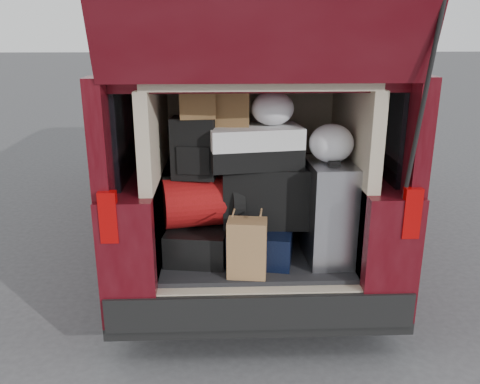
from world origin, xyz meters
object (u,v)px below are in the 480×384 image
object	(u,v)px
navy_hardshell	(262,240)
twotone_duffel	(255,147)
red_duffel	(202,201)
backpack	(194,148)
black_soft_case	(266,194)
black_hardshell	(200,239)
silver_roller	(328,211)
kraft_bag	(247,248)

from	to	relation	value
navy_hardshell	twotone_duffel	xyz separation A→B (m)	(-0.05, 0.04, 0.64)
red_duffel	backpack	bearing A→B (deg)	177.89
red_duffel	black_soft_case	world-z (taller)	black_soft_case
black_hardshell	red_duffel	bearing A→B (deg)	-7.50
silver_roller	red_duffel	world-z (taller)	silver_roller
kraft_bag	backpack	size ratio (longest dim) A/B	0.93
black_hardshell	black_soft_case	distance (m)	0.54
black_hardshell	backpack	distance (m)	0.64
black_soft_case	twotone_duffel	xyz separation A→B (m)	(-0.08, -0.03, 0.33)
kraft_bag	twotone_duffel	distance (m)	0.65
backpack	twotone_duffel	bearing A→B (deg)	7.72
red_duffel	black_hardshell	bearing A→B (deg)	152.43
black_soft_case	backpack	distance (m)	0.57
kraft_bag	twotone_duffel	xyz separation A→B (m)	(0.06, 0.32, 0.57)
black_hardshell	black_soft_case	bearing A→B (deg)	10.06
black_hardshell	kraft_bag	distance (m)	0.46
black_hardshell	navy_hardshell	world-z (taller)	navy_hardshell
black_hardshell	twotone_duffel	bearing A→B (deg)	6.30
backpack	red_duffel	bearing A→B (deg)	17.48
silver_roller	kraft_bag	world-z (taller)	silver_roller
red_duffel	black_soft_case	distance (m)	0.43
red_duffel	black_soft_case	bearing A→B (deg)	-9.27
kraft_bag	red_duffel	world-z (taller)	red_duffel
backpack	silver_roller	bearing A→B (deg)	1.94
black_hardshell	silver_roller	distance (m)	0.88
red_duffel	silver_roller	bearing A→B (deg)	-18.43
twotone_duffel	black_hardshell	bearing A→B (deg)	169.32
navy_hardshell	black_hardshell	bearing A→B (deg)	-175.07
black_hardshell	red_duffel	size ratio (longest dim) A/B	1.07
backpack	kraft_bag	bearing A→B (deg)	-36.74
silver_roller	backpack	xyz separation A→B (m)	(-0.87, 0.09, 0.41)
black_hardshell	kraft_bag	bearing A→B (deg)	-39.57
silver_roller	backpack	world-z (taller)	backpack
silver_roller	backpack	bearing A→B (deg)	171.63
black_hardshell	silver_roller	bearing A→B (deg)	1.45
silver_roller	kraft_bag	size ratio (longest dim) A/B	1.80
kraft_bag	black_soft_case	size ratio (longest dim) A/B	0.66
navy_hardshell	red_duffel	bearing A→B (deg)	-174.66
black_hardshell	kraft_bag	xyz separation A→B (m)	(0.30, -0.33, 0.08)
backpack	twotone_duffel	world-z (taller)	backpack
navy_hardshell	backpack	size ratio (longest dim) A/B	1.26
silver_roller	black_soft_case	bearing A→B (deg)	161.46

